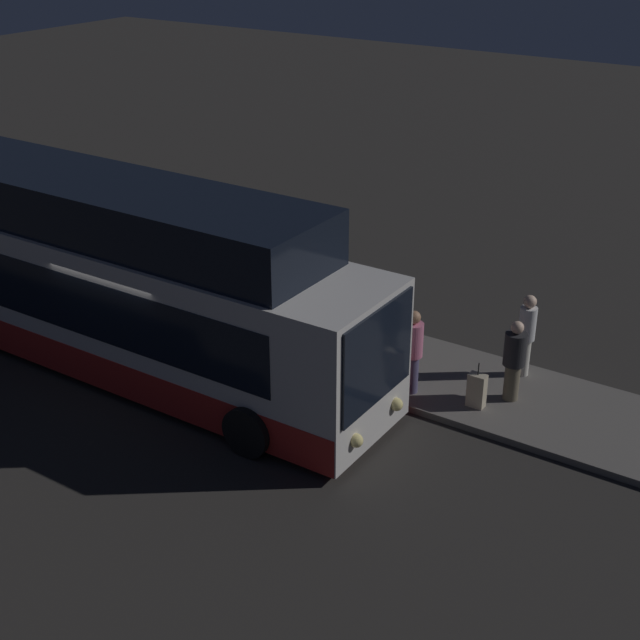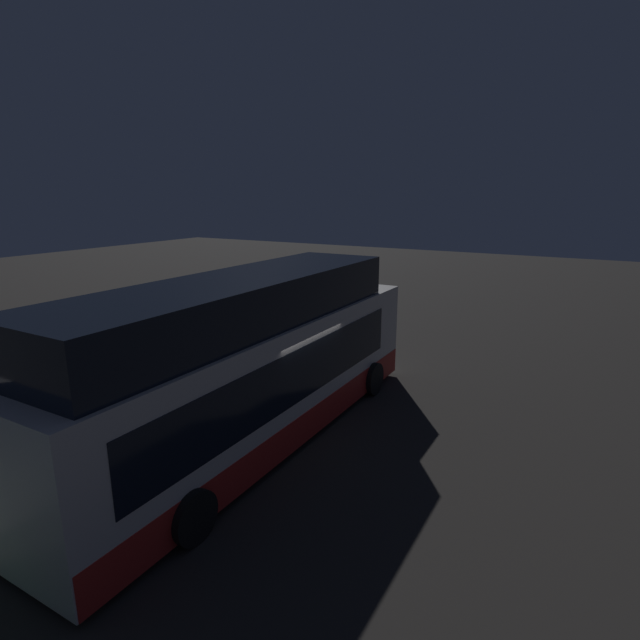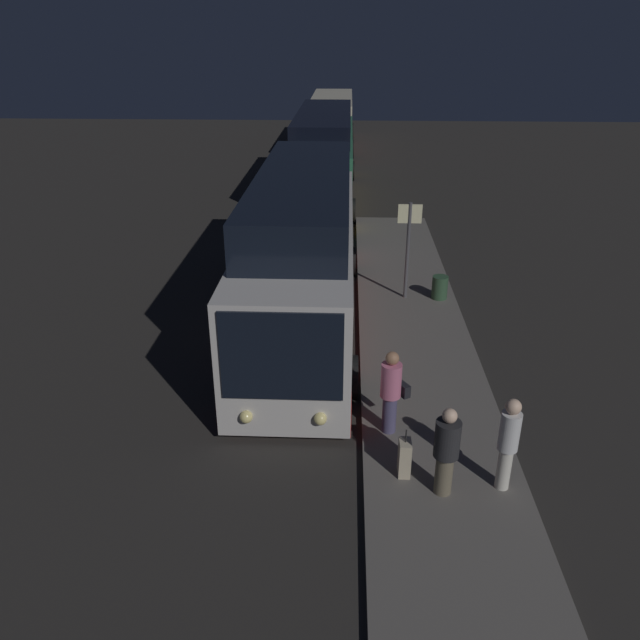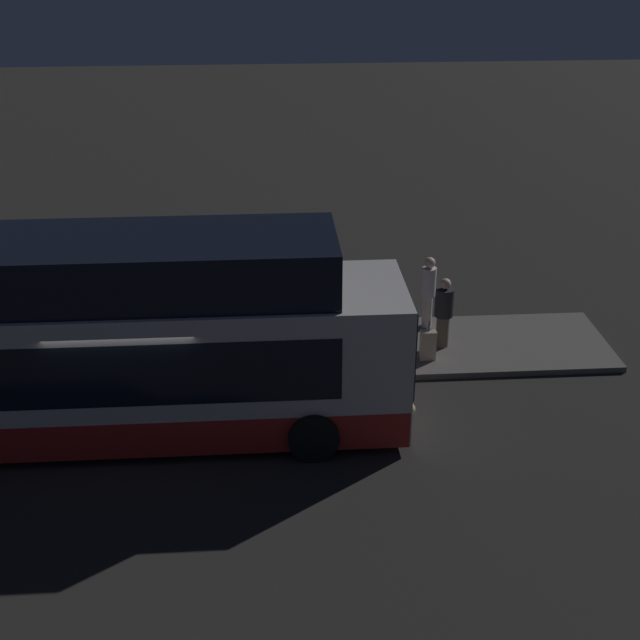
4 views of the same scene
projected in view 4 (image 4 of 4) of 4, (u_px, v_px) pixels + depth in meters
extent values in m
plane|color=#2B2826|center=(138.00, 432.00, 16.65)|extent=(80.00, 80.00, 0.00)
cube|color=#605B56|center=(153.00, 356.00, 19.30)|extent=(20.00, 2.73, 0.13)
cube|color=silver|center=(105.00, 360.00, 16.12)|extent=(10.90, 2.45, 2.64)
cube|color=#B2231E|center=(111.00, 406.00, 16.54)|extent=(10.84, 2.47, 0.70)
cube|color=black|center=(88.00, 345.00, 15.97)|extent=(8.94, 2.48, 1.16)
cube|color=black|center=(405.00, 332.00, 16.31)|extent=(0.06, 2.16, 1.69)
sphere|color=#F9E58C|center=(398.00, 373.00, 17.45)|extent=(0.24, 0.24, 0.24)
sphere|color=#F9E58C|center=(409.00, 409.00, 16.24)|extent=(0.24, 0.24, 0.24)
cylinder|color=black|center=(306.00, 370.00, 17.90)|extent=(0.91, 0.30, 0.91)
cylinder|color=black|center=(314.00, 437.00, 15.70)|extent=(0.91, 0.30, 0.91)
cube|color=black|center=(68.00, 267.00, 15.31)|extent=(9.26, 2.26, 1.01)
cylinder|color=#6B604C|center=(442.00, 331.00, 19.44)|extent=(0.39, 0.39, 0.72)
cylinder|color=#262628|center=(444.00, 302.00, 19.14)|extent=(0.56, 0.56, 0.63)
sphere|color=beige|center=(446.00, 284.00, 18.96)|extent=(0.24, 0.24, 0.24)
cylinder|color=#4C476B|center=(371.00, 349.00, 18.62)|extent=(0.36, 0.36, 0.76)
cylinder|color=#CC6B8C|center=(372.00, 318.00, 18.31)|extent=(0.52, 0.52, 0.66)
sphere|color=#9E7051|center=(372.00, 298.00, 18.11)|extent=(0.25, 0.25, 0.25)
cube|color=black|center=(363.00, 325.00, 18.64)|extent=(0.31, 0.26, 0.24)
cylinder|color=silver|center=(427.00, 311.00, 20.31)|extent=(0.31, 0.31, 0.77)
cylinder|color=silver|center=(429.00, 282.00, 20.00)|extent=(0.45, 0.45, 0.67)
sphere|color=beige|center=(430.00, 263.00, 19.80)|extent=(0.25, 0.25, 0.25)
cube|color=beige|center=(428.00, 345.00, 18.89)|extent=(0.33, 0.20, 0.65)
cylinder|color=black|center=(429.00, 326.00, 18.69)|extent=(0.02, 0.02, 0.24)
cylinder|color=#4C4C51|center=(57.00, 299.00, 18.51)|extent=(0.10, 0.10, 2.71)
cube|color=beige|center=(51.00, 252.00, 18.06)|extent=(0.04, 0.64, 0.51)
cylinder|color=#2D4C33|center=(73.00, 324.00, 19.81)|extent=(0.44, 0.44, 0.65)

